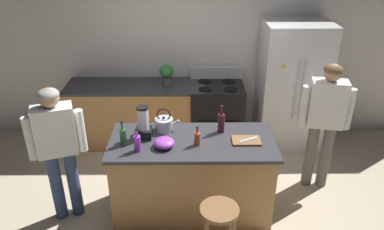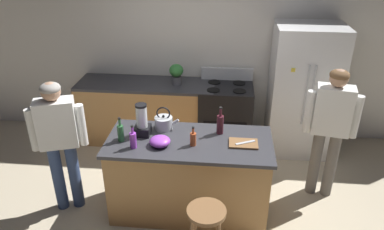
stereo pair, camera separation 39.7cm
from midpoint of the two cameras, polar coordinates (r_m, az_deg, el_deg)
name	(u,v)px [view 2 (the right image)]	position (r m, az deg, el deg)	size (l,w,h in m)	color
ground_plane	(189,208)	(4.48, 2.22, -14.23)	(14.00, 14.00, 0.00)	beige
back_wall	(203,48)	(5.56, 3.78, 10.14)	(8.00, 0.10, 2.70)	silver
kitchen_island	(189,176)	(4.19, 2.34, -9.42)	(1.76, 0.80, 0.93)	#B7844C
back_counter_run	(147,112)	(5.60, -4.86, 0.47)	(2.00, 0.64, 0.93)	#B7844C
refrigerator	(303,91)	(5.43, 18.71, 3.46)	(0.90, 0.73, 1.84)	silver
stove_range	(225,115)	(5.49, 7.20, -0.08)	(0.76, 0.65, 1.11)	black
person_by_island_left	(59,136)	(4.16, -17.25, -3.16)	(0.59, 0.34, 1.57)	#384C7A
person_by_sink_right	(331,123)	(4.53, 22.92, -1.16)	(0.60, 0.29, 1.62)	#66605B
bar_stool	(206,223)	(3.54, 5.55, -16.32)	(0.36, 0.36, 0.69)	brown
potted_plant	(176,73)	(5.28, -0.27, 6.46)	(0.20, 0.20, 0.30)	#4C4C51
blender_appliance	(142,122)	(3.98, -4.89, -1.16)	(0.17, 0.17, 0.36)	black
bottle_wine	(220,124)	(4.04, 7.16, -1.42)	(0.08, 0.08, 0.32)	#471923
bottle_cooking_sauce	(193,139)	(3.82, 3.15, -3.72)	(0.06, 0.06, 0.22)	#B24C26
bottle_soda	(133,140)	(3.78, -6.10, -3.87)	(0.07, 0.07, 0.26)	purple
bottle_olive_oil	(121,133)	(3.91, -8.09, -2.77)	(0.07, 0.07, 0.28)	#2D6638
mixing_bowl	(160,141)	(3.82, -2.00, -4.13)	(0.22, 0.22, 0.10)	purple
tea_kettle	(164,122)	(4.12, -1.62, -1.20)	(0.28, 0.20, 0.27)	#B7BABF
cutting_board	(243,143)	(3.93, 10.80, -4.40)	(0.30, 0.20, 0.02)	brown
chef_knife	(245,142)	(3.92, 11.10, -4.25)	(0.22, 0.03, 0.01)	#B7BABF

